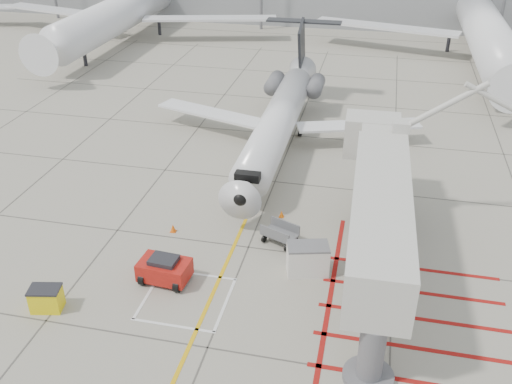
% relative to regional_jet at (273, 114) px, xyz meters
% --- Properties ---
extents(ground_plane, '(260.00, 260.00, 0.00)m').
position_rel_regional_jet_xyz_m(ground_plane, '(0.83, -15.30, -3.61)').
color(ground_plane, '#9F9A89').
rests_on(ground_plane, ground).
extents(regional_jet, '(21.89, 27.59, 7.23)m').
position_rel_regional_jet_xyz_m(regional_jet, '(0.00, 0.00, 0.00)').
color(regional_jet, silver).
rests_on(regional_jet, ground_plane).
extents(jet_bridge, '(9.24, 18.80, 7.44)m').
position_rel_regional_jet_xyz_m(jet_bridge, '(7.78, -13.18, 0.11)').
color(jet_bridge, beige).
rests_on(jet_bridge, ground_plane).
extents(pushback_tug, '(2.70, 1.81, 1.50)m').
position_rel_regional_jet_xyz_m(pushback_tug, '(-2.71, -15.15, -2.86)').
color(pushback_tug, '#AF1810').
rests_on(pushback_tug, ground_plane).
extents(spill_bin, '(1.61, 1.23, 1.25)m').
position_rel_regional_jet_xyz_m(spill_bin, '(-7.52, -18.47, -2.99)').
color(spill_bin, yellow).
rests_on(spill_bin, ground_plane).
extents(baggage_cart, '(2.27, 1.88, 1.23)m').
position_rel_regional_jet_xyz_m(baggage_cart, '(2.47, -10.45, -3.00)').
color(baggage_cart, '#5A5B5F').
rests_on(baggage_cart, ground_plane).
extents(ground_power_unit, '(2.40, 1.76, 1.70)m').
position_rel_regional_jet_xyz_m(ground_power_unit, '(4.40, -12.84, -2.76)').
color(ground_power_unit, silver).
rests_on(ground_power_unit, ground_plane).
extents(cone_nose, '(0.35, 0.35, 0.49)m').
position_rel_regional_jet_xyz_m(cone_nose, '(-3.89, -10.69, -3.37)').
color(cone_nose, '#DD550B').
rests_on(cone_nose, ground_plane).
extents(cone_side, '(0.31, 0.31, 0.43)m').
position_rel_regional_jet_xyz_m(cone_side, '(2.08, -7.68, -3.40)').
color(cone_side, orange).
rests_on(cone_side, ground_plane).
extents(bg_aircraft_c, '(37.84, 42.04, 12.61)m').
position_rel_regional_jet_xyz_m(bg_aircraft_c, '(17.70, 30.70, 2.69)').
color(bg_aircraft_c, silver).
rests_on(bg_aircraft_c, ground_plane).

